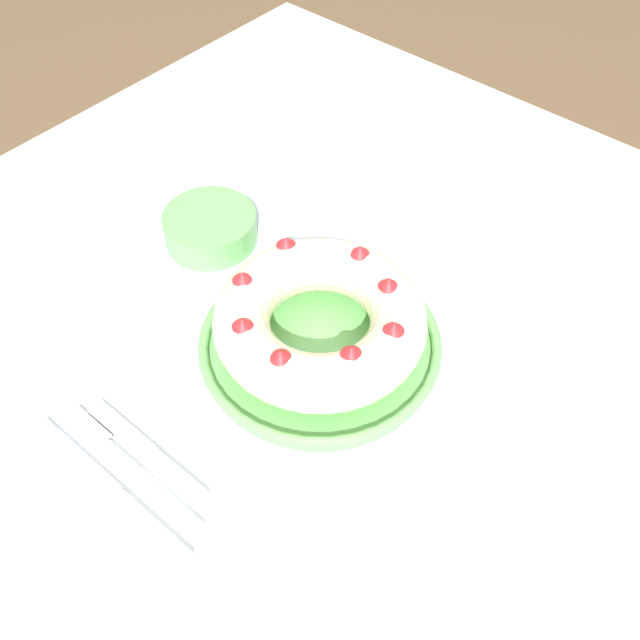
{
  "coord_description": "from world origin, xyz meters",
  "views": [
    {
      "loc": [
        -0.44,
        -0.37,
        1.48
      ],
      "look_at": [
        -0.02,
        -0.01,
        0.84
      ],
      "focal_mm": 42.0,
      "sensor_mm": 36.0,
      "label": 1
    }
  ],
  "objects_px": {
    "serving_knife": "(119,497)",
    "cake_knife": "(155,458)",
    "side_bowl": "(210,228)",
    "fork": "(122,459)",
    "serving_dish": "(320,345)",
    "napkin": "(423,220)",
    "bundt_cake": "(320,320)"
  },
  "relations": [
    {
      "from": "bundt_cake",
      "to": "napkin",
      "type": "relative_size",
      "value": 1.54
    },
    {
      "from": "fork",
      "to": "serving_knife",
      "type": "distance_m",
      "value": 0.04
    },
    {
      "from": "fork",
      "to": "bundt_cake",
      "type": "bearing_deg",
      "value": -19.01
    },
    {
      "from": "cake_knife",
      "to": "serving_knife",
      "type": "bearing_deg",
      "value": -179.59
    },
    {
      "from": "cake_knife",
      "to": "fork",
      "type": "bearing_deg",
      "value": 126.51
    },
    {
      "from": "serving_knife",
      "to": "cake_knife",
      "type": "bearing_deg",
      "value": 7.79
    },
    {
      "from": "serving_knife",
      "to": "cake_knife",
      "type": "relative_size",
      "value": 1.33
    },
    {
      "from": "bundt_cake",
      "to": "side_bowl",
      "type": "xyz_separation_m",
      "value": [
        0.05,
        0.24,
        -0.04
      ]
    },
    {
      "from": "serving_knife",
      "to": "cake_knife",
      "type": "height_order",
      "value": "same"
    },
    {
      "from": "serving_knife",
      "to": "side_bowl",
      "type": "bearing_deg",
      "value": 33.06
    },
    {
      "from": "serving_dish",
      "to": "serving_knife",
      "type": "bearing_deg",
      "value": 173.66
    },
    {
      "from": "bundt_cake",
      "to": "serving_knife",
      "type": "height_order",
      "value": "bundt_cake"
    },
    {
      "from": "cake_knife",
      "to": "side_bowl",
      "type": "xyz_separation_m",
      "value": [
        0.28,
        0.2,
        0.02
      ]
    },
    {
      "from": "serving_dish",
      "to": "serving_knife",
      "type": "xyz_separation_m",
      "value": [
        -0.28,
        0.03,
        -0.01
      ]
    },
    {
      "from": "bundt_cake",
      "to": "cake_knife",
      "type": "distance_m",
      "value": 0.24
    },
    {
      "from": "bundt_cake",
      "to": "cake_knife",
      "type": "relative_size",
      "value": 1.36
    },
    {
      "from": "serving_knife",
      "to": "napkin",
      "type": "height_order",
      "value": "serving_knife"
    },
    {
      "from": "serving_dish",
      "to": "cake_knife",
      "type": "xyz_separation_m",
      "value": [
        -0.23,
        0.04,
        -0.01
      ]
    },
    {
      "from": "fork",
      "to": "napkin",
      "type": "xyz_separation_m",
      "value": [
        0.52,
        -0.02,
        -0.0
      ]
    },
    {
      "from": "serving_knife",
      "to": "side_bowl",
      "type": "relative_size",
      "value": 1.91
    },
    {
      "from": "fork",
      "to": "serving_knife",
      "type": "xyz_separation_m",
      "value": [
        -0.03,
        -0.03,
        -0.0
      ]
    },
    {
      "from": "serving_dish",
      "to": "side_bowl",
      "type": "height_order",
      "value": "side_bowl"
    },
    {
      "from": "fork",
      "to": "napkin",
      "type": "distance_m",
      "value": 0.52
    },
    {
      "from": "fork",
      "to": "side_bowl",
      "type": "distance_m",
      "value": 0.35
    },
    {
      "from": "bundt_cake",
      "to": "serving_knife",
      "type": "bearing_deg",
      "value": 173.66
    },
    {
      "from": "bundt_cake",
      "to": "serving_knife",
      "type": "distance_m",
      "value": 0.29
    },
    {
      "from": "serving_knife",
      "to": "side_bowl",
      "type": "xyz_separation_m",
      "value": [
        0.33,
        0.21,
        0.02
      ]
    },
    {
      "from": "fork",
      "to": "cake_knife",
      "type": "height_order",
      "value": "cake_knife"
    },
    {
      "from": "napkin",
      "to": "serving_knife",
      "type": "bearing_deg",
      "value": -178.74
    },
    {
      "from": "fork",
      "to": "side_bowl",
      "type": "bearing_deg",
      "value": 25.62
    },
    {
      "from": "fork",
      "to": "napkin",
      "type": "height_order",
      "value": "fork"
    },
    {
      "from": "serving_knife",
      "to": "side_bowl",
      "type": "height_order",
      "value": "side_bowl"
    }
  ]
}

